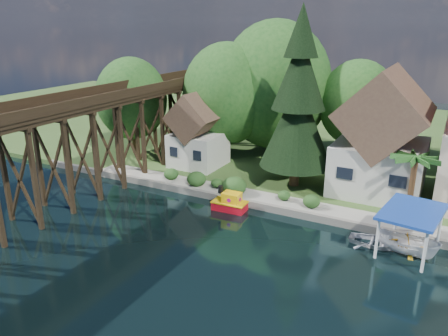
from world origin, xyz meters
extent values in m
plane|color=black|center=(0.00, 0.00, 0.00)|extent=(140.00, 140.00, 0.00)
cube|color=#375220|center=(0.00, 34.00, 0.25)|extent=(140.00, 52.00, 0.50)
cube|color=slate|center=(4.00, 8.00, 0.31)|extent=(60.00, 0.40, 0.62)
cube|color=gray|center=(6.00, 9.30, 0.53)|extent=(50.00, 2.60, 0.06)
cube|color=black|center=(-16.00, -3.20, 4.00)|extent=(4.00, 0.36, 8.00)
cube|color=black|center=(-16.00, 0.00, 4.00)|extent=(4.00, 0.36, 8.00)
cube|color=black|center=(-16.00, 3.20, 4.00)|extent=(4.00, 0.36, 8.00)
cube|color=black|center=(-16.00, 6.40, 4.00)|extent=(4.00, 0.36, 8.00)
cube|color=black|center=(-16.00, 9.60, 4.00)|extent=(4.00, 0.36, 8.00)
cube|color=black|center=(-16.00, 12.80, 4.00)|extent=(4.00, 0.36, 8.00)
cube|color=black|center=(-16.00, 16.00, 4.00)|extent=(4.00, 0.36, 8.00)
cube|color=black|center=(-16.00, 19.20, 4.00)|extent=(4.00, 0.36, 8.00)
cube|color=black|center=(-16.00, 22.40, 4.00)|extent=(4.00, 0.36, 8.00)
cube|color=black|center=(-16.00, 25.60, 4.00)|extent=(4.00, 0.36, 8.00)
cube|color=black|center=(-17.75, 6.00, 8.05)|extent=(0.35, 44.00, 0.35)
cube|color=black|center=(-14.25, 6.00, 8.05)|extent=(0.35, 44.00, 0.35)
cube|color=black|center=(-16.00, 6.00, 8.35)|extent=(4.00, 44.00, 0.30)
cube|color=black|center=(-18.00, 6.00, 8.90)|extent=(0.12, 44.00, 0.80)
cube|color=black|center=(-14.00, 6.00, 8.90)|extent=(0.12, 44.00, 0.80)
cube|color=silver|center=(7.00, 16.00, 2.75)|extent=(7.50, 8.00, 4.50)
cube|color=brown|center=(7.00, 16.00, 7.70)|extent=(7.64, 8.64, 7.64)
cube|color=black|center=(4.90, 11.96, 2.98)|extent=(1.35, 0.08, 1.00)
cube|color=black|center=(9.10, 11.96, 2.98)|extent=(1.35, 0.08, 1.00)
cube|color=silver|center=(-11.00, 14.50, 2.25)|extent=(5.00, 5.00, 3.50)
cube|color=brown|center=(-11.00, 14.50, 5.80)|extent=(5.09, 5.40, 5.09)
cube|color=black|center=(-12.40, 11.96, 2.43)|extent=(0.90, 0.08, 1.00)
cube|color=black|center=(-9.60, 11.96, 2.43)|extent=(0.90, 0.08, 1.00)
cylinder|color=#382314|center=(-10.00, 19.00, 2.75)|extent=(0.50, 0.50, 4.50)
ellipsoid|color=#1D4E1B|center=(-10.00, 19.00, 7.50)|extent=(4.40, 4.40, 5.06)
cylinder|color=#382314|center=(-6.00, 23.00, 2.98)|extent=(0.50, 0.50, 4.95)
ellipsoid|color=#1D4E1B|center=(-6.00, 23.00, 8.20)|extent=(5.00, 5.00, 5.75)
cylinder|color=#382314|center=(3.00, 24.00, 2.52)|extent=(0.50, 0.50, 4.05)
ellipsoid|color=#1D4E1B|center=(3.00, 24.00, 6.80)|extent=(4.00, 4.00, 4.60)
cylinder|color=#382314|center=(-20.00, 15.00, 2.52)|extent=(0.50, 0.50, 4.05)
ellipsoid|color=#1D4E1B|center=(-20.00, 15.00, 6.80)|extent=(4.00, 4.00, 4.60)
ellipsoid|color=#1C4217|center=(-8.00, 9.20, 1.27)|extent=(1.98, 1.98, 1.53)
ellipsoid|color=#1C4217|center=(-6.00, 9.50, 1.09)|extent=(1.54, 1.54, 1.19)
ellipsoid|color=#1C4217|center=(-4.00, 9.00, 1.35)|extent=(2.20, 2.20, 1.70)
ellipsoid|color=#1C4217|center=(-11.00, 9.40, 1.18)|extent=(1.76, 1.76, 1.36)
ellipsoid|color=#1C4217|center=(0.50, 9.60, 1.09)|extent=(1.54, 1.54, 1.19)
ellipsoid|color=#1C4217|center=(3.00, 9.30, 1.18)|extent=(1.76, 1.76, 1.36)
cylinder|color=#382314|center=(-0.03, 13.61, 1.99)|extent=(0.89, 0.89, 2.97)
cone|color=black|center=(-0.03, 13.61, 6.44)|extent=(6.54, 6.54, 7.92)
cone|color=black|center=(-0.03, 13.61, 10.90)|extent=(4.75, 4.75, 6.44)
cone|color=black|center=(-0.03, 13.61, 14.37)|extent=(2.97, 2.97, 4.46)
cylinder|color=#382314|center=(10.17, 11.79, 2.71)|extent=(0.44, 0.44, 4.42)
ellipsoid|color=#1C4C19|center=(10.17, 11.79, 5.12)|extent=(4.41, 4.41, 1.00)
cube|color=red|center=(-3.23, 6.71, 0.32)|extent=(2.85, 1.61, 0.74)
cube|color=yellow|center=(-3.23, 6.71, 0.72)|extent=(2.95, 1.71, 0.09)
cube|color=yellow|center=(-3.04, 6.72, 1.11)|extent=(1.53, 1.18, 0.93)
cylinder|color=black|center=(-4.06, 6.67, 1.72)|extent=(0.41, 0.41, 0.65)
cylinder|color=#A30C7C|center=(-3.01, 6.14, 1.11)|extent=(0.34, 0.09, 0.33)
cylinder|color=#A30C7C|center=(-3.07, 7.29, 1.11)|extent=(0.34, 0.09, 0.33)
cylinder|color=#A30C7C|center=(-2.30, 6.75, 1.11)|extent=(0.09, 0.34, 0.33)
imported|color=white|center=(8.69, 6.16, 0.38)|extent=(3.66, 2.64, 0.75)
imported|color=white|center=(10.81, 5.80, 0.80)|extent=(4.33, 2.12, 1.61)
cube|color=#183EA0|center=(10.81, 5.80, 3.22)|extent=(4.22, 5.59, 0.19)
cylinder|color=white|center=(11.93, 3.37, 1.77)|extent=(0.19, 0.19, 2.90)
cylinder|color=white|center=(12.55, 7.84, 1.77)|extent=(0.19, 0.19, 2.90)
cylinder|color=white|center=(9.06, 3.77, 1.77)|extent=(0.19, 0.19, 2.90)
cylinder|color=white|center=(9.69, 8.24, 1.77)|extent=(0.19, 0.19, 2.90)
imported|color=gold|center=(10.84, 6.32, 0.75)|extent=(3.11, 2.77, 1.49)
camera|label=1|loc=(12.24, -23.18, 15.16)|focal=35.00mm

